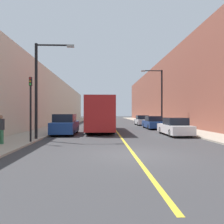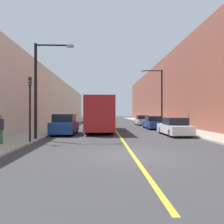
{
  "view_description": "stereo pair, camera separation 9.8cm",
  "coord_description": "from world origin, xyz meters",
  "px_view_note": "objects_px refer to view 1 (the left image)",
  "views": [
    {
      "loc": [
        -1.46,
        -9.98,
        1.95
      ],
      "look_at": [
        -0.24,
        17.38,
        1.99
      ],
      "focal_mm": 35.0,
      "sensor_mm": 36.0,
      "label": 1
    },
    {
      "loc": [
        -1.36,
        -9.99,
        1.95
      ],
      "look_at": [
        -0.24,
        17.38,
        1.99
      ],
      "focal_mm": 35.0,
      "sensor_mm": 36.0,
      "label": 2
    }
  ],
  "objects_px": {
    "car_right_far": "(142,121)",
    "street_lamp_left": "(40,83)",
    "bus": "(100,114)",
    "street_lamp_right": "(160,94)",
    "parked_suv_left": "(65,125)",
    "pedestrian": "(1,129)",
    "car_right_near": "(175,127)",
    "car_right_mid": "(153,123)",
    "traffic_light": "(31,106)"
  },
  "relations": [
    {
      "from": "bus",
      "to": "parked_suv_left",
      "type": "xyz_separation_m",
      "value": [
        -3.06,
        -3.27,
        -0.97
      ]
    },
    {
      "from": "bus",
      "to": "parked_suv_left",
      "type": "height_order",
      "value": "bus"
    },
    {
      "from": "car_right_far",
      "to": "street_lamp_left",
      "type": "bearing_deg",
      "value": -120.7
    },
    {
      "from": "car_right_mid",
      "to": "street_lamp_right",
      "type": "distance_m",
      "value": 4.13
    },
    {
      "from": "car_right_near",
      "to": "street_lamp_right",
      "type": "distance_m",
      "value": 9.83
    },
    {
      "from": "street_lamp_right",
      "to": "car_right_near",
      "type": "bearing_deg",
      "value": -97.23
    },
    {
      "from": "car_right_far",
      "to": "traffic_light",
      "type": "distance_m",
      "value": 21.83
    },
    {
      "from": "bus",
      "to": "street_lamp_right",
      "type": "height_order",
      "value": "street_lamp_right"
    },
    {
      "from": "bus",
      "to": "car_right_near",
      "type": "xyz_separation_m",
      "value": [
        6.33,
        -4.45,
        -1.13
      ]
    },
    {
      "from": "car_right_near",
      "to": "car_right_far",
      "type": "relative_size",
      "value": 1.09
    },
    {
      "from": "car_right_far",
      "to": "traffic_light",
      "type": "bearing_deg",
      "value": -119.09
    },
    {
      "from": "bus",
      "to": "car_right_near",
      "type": "distance_m",
      "value": 7.82
    },
    {
      "from": "car_right_far",
      "to": "pedestrian",
      "type": "xyz_separation_m",
      "value": [
        -12.0,
        -19.99,
        0.31
      ]
    },
    {
      "from": "car_right_mid",
      "to": "traffic_light",
      "type": "height_order",
      "value": "traffic_light"
    },
    {
      "from": "car_right_near",
      "to": "pedestrian",
      "type": "relative_size",
      "value": 2.7
    },
    {
      "from": "parked_suv_left",
      "to": "traffic_light",
      "type": "height_order",
      "value": "traffic_light"
    },
    {
      "from": "bus",
      "to": "pedestrian",
      "type": "xyz_separation_m",
      "value": [
        -5.74,
        -9.66,
        -0.82
      ]
    },
    {
      "from": "bus",
      "to": "parked_suv_left",
      "type": "relative_size",
      "value": 2.17
    },
    {
      "from": "car_right_near",
      "to": "pedestrian",
      "type": "bearing_deg",
      "value": -156.64
    },
    {
      "from": "parked_suv_left",
      "to": "bus",
      "type": "bearing_deg",
      "value": 46.83
    },
    {
      "from": "car_right_near",
      "to": "car_right_far",
      "type": "height_order",
      "value": "car_right_far"
    },
    {
      "from": "car_right_near",
      "to": "car_right_mid",
      "type": "relative_size",
      "value": 0.99
    },
    {
      "from": "parked_suv_left",
      "to": "traffic_light",
      "type": "bearing_deg",
      "value": -103.11
    },
    {
      "from": "car_right_mid",
      "to": "street_lamp_left",
      "type": "bearing_deg",
      "value": -135.49
    },
    {
      "from": "street_lamp_left",
      "to": "street_lamp_right",
      "type": "bearing_deg",
      "value": 45.49
    },
    {
      "from": "street_lamp_left",
      "to": "car_right_far",
      "type": "bearing_deg",
      "value": 59.3
    },
    {
      "from": "street_lamp_left",
      "to": "street_lamp_right",
      "type": "height_order",
      "value": "street_lamp_right"
    },
    {
      "from": "street_lamp_right",
      "to": "street_lamp_left",
      "type": "bearing_deg",
      "value": -134.51
    },
    {
      "from": "car_right_near",
      "to": "street_lamp_left",
      "type": "relative_size",
      "value": 0.69
    },
    {
      "from": "car_right_mid",
      "to": "traffic_light",
      "type": "distance_m",
      "value": 15.85
    },
    {
      "from": "pedestrian",
      "to": "street_lamp_left",
      "type": "bearing_deg",
      "value": 57.18
    },
    {
      "from": "bus",
      "to": "car_right_far",
      "type": "bearing_deg",
      "value": 58.8
    },
    {
      "from": "pedestrian",
      "to": "car_right_mid",
      "type": "bearing_deg",
      "value": 46.62
    },
    {
      "from": "car_right_near",
      "to": "car_right_mid",
      "type": "height_order",
      "value": "car_right_mid"
    },
    {
      "from": "bus",
      "to": "car_right_near",
      "type": "height_order",
      "value": "bus"
    },
    {
      "from": "parked_suv_left",
      "to": "car_right_far",
      "type": "distance_m",
      "value": 16.48
    },
    {
      "from": "pedestrian",
      "to": "car_right_far",
      "type": "bearing_deg",
      "value": 59.04
    },
    {
      "from": "car_right_far",
      "to": "street_lamp_left",
      "type": "height_order",
      "value": "street_lamp_left"
    },
    {
      "from": "traffic_light",
      "to": "pedestrian",
      "type": "relative_size",
      "value": 2.39
    },
    {
      "from": "bus",
      "to": "street_lamp_right",
      "type": "distance_m",
      "value": 9.14
    },
    {
      "from": "car_right_near",
      "to": "street_lamp_right",
      "type": "xyz_separation_m",
      "value": [
        1.15,
        9.08,
        3.58
      ]
    },
    {
      "from": "car_right_near",
      "to": "car_right_far",
      "type": "xyz_separation_m",
      "value": [
        -0.08,
        14.78,
        -0.0
      ]
    },
    {
      "from": "street_lamp_right",
      "to": "pedestrian",
      "type": "xyz_separation_m",
      "value": [
        -13.22,
        -14.3,
        -3.27
      ]
    },
    {
      "from": "bus",
      "to": "pedestrian",
      "type": "distance_m",
      "value": 11.27
    },
    {
      "from": "street_lamp_left",
      "to": "traffic_light",
      "type": "height_order",
      "value": "street_lamp_left"
    },
    {
      "from": "bus",
      "to": "car_right_far",
      "type": "xyz_separation_m",
      "value": [
        6.26,
        10.33,
        -1.13
      ]
    },
    {
      "from": "car_right_near",
      "to": "parked_suv_left",
      "type": "bearing_deg",
      "value": 172.83
    },
    {
      "from": "car_right_near",
      "to": "street_lamp_left",
      "type": "distance_m",
      "value": 11.34
    },
    {
      "from": "street_lamp_left",
      "to": "parked_suv_left",
      "type": "bearing_deg",
      "value": 74.51
    },
    {
      "from": "car_right_near",
      "to": "pedestrian",
      "type": "distance_m",
      "value": 13.15
    }
  ]
}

